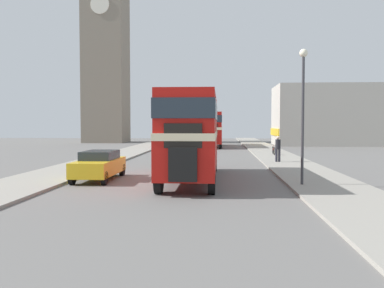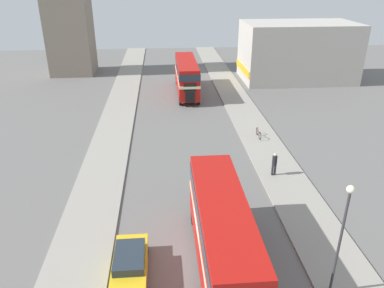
% 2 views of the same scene
% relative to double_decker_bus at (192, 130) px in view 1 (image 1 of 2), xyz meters
% --- Properties ---
extents(ground_plane, '(120.00, 120.00, 0.00)m').
position_rel_double_decker_bus_xyz_m(ground_plane, '(-0.68, 0.98, -2.47)').
color(ground_plane, slate).
extents(sidewalk_right, '(3.50, 120.00, 0.12)m').
position_rel_double_decker_bus_xyz_m(sidewalk_right, '(6.07, 0.98, -2.41)').
color(sidewalk_right, gray).
rests_on(sidewalk_right, ground_plane).
extents(sidewalk_left, '(3.50, 120.00, 0.12)m').
position_rel_double_decker_bus_xyz_m(sidewalk_left, '(-7.43, 0.98, -2.41)').
color(sidewalk_left, gray).
rests_on(sidewalk_left, ground_plane).
extents(double_decker_bus, '(2.39, 10.36, 4.12)m').
position_rel_double_decker_bus_xyz_m(double_decker_bus, '(0.00, 0.00, 0.00)').
color(double_decker_bus, '#B2140F').
rests_on(double_decker_bus, ground_plane).
extents(bus_distant, '(2.37, 11.08, 4.09)m').
position_rel_double_decker_bus_xyz_m(bus_distant, '(0.38, 30.72, -0.01)').
color(bus_distant, '#B2140F').
rests_on(bus_distant, ground_plane).
extents(car_parked_near, '(1.68, 4.40, 1.43)m').
position_rel_double_decker_bus_xyz_m(car_parked_near, '(-4.57, -0.14, -1.72)').
color(car_parked_near, gold).
rests_on(car_parked_near, ground_plane).
extents(pedestrian_walking, '(0.36, 0.36, 1.79)m').
position_rel_double_decker_bus_xyz_m(pedestrian_walking, '(5.39, 9.30, -1.34)').
color(pedestrian_walking, '#282833').
rests_on(pedestrian_walking, sidewalk_right).
extents(bicycle_on_pavement, '(0.05, 1.76, 0.78)m').
position_rel_double_decker_bus_xyz_m(bicycle_on_pavement, '(5.97, 16.28, -1.99)').
color(bicycle_on_pavement, black).
rests_on(bicycle_on_pavement, sidewalk_right).
extents(street_lamp, '(0.36, 0.36, 5.86)m').
position_rel_double_decker_bus_xyz_m(street_lamp, '(4.94, -1.92, 1.49)').
color(street_lamp, '#38383D').
rests_on(street_lamp, sidewalk_right).
extents(church_tower, '(6.28, 6.28, 35.36)m').
position_rel_double_decker_bus_xyz_m(church_tower, '(-15.64, 42.44, 15.60)').
color(church_tower, gray).
rests_on(church_tower, ground_plane).
extents(shop_building_block, '(15.06, 8.68, 7.74)m').
position_rel_double_decker_bus_xyz_m(shop_building_block, '(16.06, 36.08, 1.40)').
color(shop_building_block, '#B2ADA3').
rests_on(shop_building_block, ground_plane).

